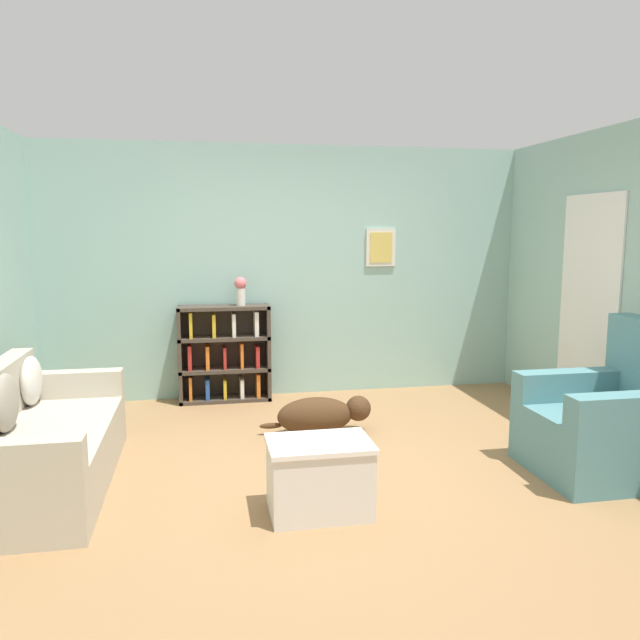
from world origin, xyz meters
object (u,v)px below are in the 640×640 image
(couch, at_px, (34,444))
(dog, at_px, (321,415))
(bookshelf, at_px, (225,354))
(recliner_chair, at_px, (611,422))
(vase, at_px, (241,289))
(coffee_table, at_px, (319,475))

(couch, xyz_separation_m, dog, (2.12, 0.75, -0.14))
(bookshelf, distance_m, dog, 1.49)
(bookshelf, xyz_separation_m, recliner_chair, (2.65, -2.47, -0.11))
(bookshelf, bearing_deg, dog, -57.96)
(recliner_chair, bearing_deg, vase, 135.27)
(couch, xyz_separation_m, recliner_chair, (4.00, -0.49, 0.07))
(dog, distance_m, vase, 1.67)
(couch, distance_m, vase, 2.62)
(couch, distance_m, recliner_chair, 4.03)
(couch, distance_m, coffee_table, 1.97)
(bookshelf, relative_size, vase, 3.40)
(bookshelf, distance_m, recliner_chair, 3.62)
(coffee_table, height_order, dog, coffee_table)
(recliner_chair, relative_size, dog, 1.14)
(couch, relative_size, bookshelf, 1.90)
(vase, bearing_deg, couch, -127.88)
(coffee_table, bearing_deg, dog, 78.67)
(couch, height_order, coffee_table, couch)
(dog, height_order, vase, vase)
(couch, bearing_deg, vase, 52.12)
(coffee_table, distance_m, vase, 2.86)
(coffee_table, xyz_separation_m, vase, (-0.30, 2.70, 0.90))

